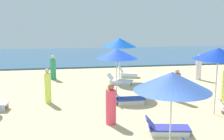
% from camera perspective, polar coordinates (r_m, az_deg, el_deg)
% --- Properties ---
extents(ocean, '(60.00, 13.80, 0.12)m').
position_cam_1_polar(ocean, '(28.58, -5.62, 2.95)').
color(ocean, '#2F587D').
rests_on(ocean, ground_plane).
extents(umbrella_0, '(2.24, 2.24, 2.40)m').
position_cam_1_polar(umbrella_0, '(8.11, 12.26, -2.28)').
color(umbrella_0, silver).
rests_on(umbrella_0, ground_plane).
extents(lounge_chair_0_0, '(1.59, 0.86, 0.60)m').
position_cam_1_polar(lounge_chair_0_0, '(9.79, 11.09, -11.61)').
color(lounge_chair_0_0, silver).
rests_on(lounge_chair_0_0, ground_plane).
extents(umbrella_1, '(1.97, 1.97, 2.74)m').
position_cam_1_polar(umbrella_1, '(11.75, 21.01, 3.15)').
color(umbrella_1, silver).
rests_on(umbrella_1, ground_plane).
extents(umbrella_2, '(2.07, 2.07, 2.69)m').
position_cam_1_polar(umbrella_2, '(17.03, 1.53, 5.68)').
color(umbrella_2, silver).
rests_on(umbrella_2, ground_plane).
extents(lounge_chair_2_0, '(1.63, 1.20, 0.62)m').
position_cam_1_polar(lounge_chair_2_0, '(16.48, 1.50, -2.17)').
color(lounge_chair_2_0, silver).
rests_on(lounge_chair_2_0, ground_plane).
extents(lounge_chair_2_1, '(1.42, 0.92, 0.76)m').
position_cam_1_polar(lounge_chair_2_1, '(18.45, 3.20, -0.63)').
color(lounge_chair_2_1, silver).
rests_on(lounge_chair_2_1, ground_plane).
extents(umbrella_4, '(2.07, 2.07, 2.39)m').
position_cam_1_polar(umbrella_4, '(13.85, 0.98, 3.42)').
color(umbrella_4, silver).
rests_on(umbrella_4, ground_plane).
extents(lounge_chair_4_0, '(1.44, 0.63, 0.66)m').
position_cam_1_polar(lounge_chair_4_0, '(12.81, 3.34, -5.92)').
color(lounge_chair_4_0, silver).
rests_on(lounge_chair_4_0, ground_plane).
extents(beachgoer_1, '(0.47, 0.47, 1.54)m').
position_cam_1_polar(beachgoer_1, '(10.33, -0.21, -7.32)').
color(beachgoer_1, '#F54460').
rests_on(beachgoer_1, ground_plane).
extents(beachgoer_3, '(0.49, 0.49, 1.54)m').
position_cam_1_polar(beachgoer_3, '(13.45, 13.14, -3.33)').
color(beachgoer_3, '#E04444').
rests_on(beachgoer_3, ground_plane).
extents(beachgoer_4, '(0.39, 0.39, 1.62)m').
position_cam_1_polar(beachgoer_4, '(13.15, -13.06, -3.37)').
color(beachgoer_4, '#E2F258').
rests_on(beachgoer_4, ground_plane).
extents(beachgoer_5, '(0.45, 0.45, 1.56)m').
position_cam_1_polar(beachgoer_5, '(18.10, -12.01, 0.34)').
color(beachgoer_5, '#2E9661').
rests_on(beachgoer_5, ground_plane).
extents(beachgoer_6, '(0.50, 0.50, 1.60)m').
position_cam_1_polar(beachgoer_6, '(18.49, 17.36, 0.37)').
color(beachgoer_6, silver).
rests_on(beachgoer_6, ground_plane).
extents(beach_ball_0, '(0.29, 0.29, 0.29)m').
position_cam_1_polar(beach_ball_0, '(15.46, 17.87, -3.89)').
color(beach_ball_0, '#238FD6').
rests_on(beach_ball_0, ground_plane).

